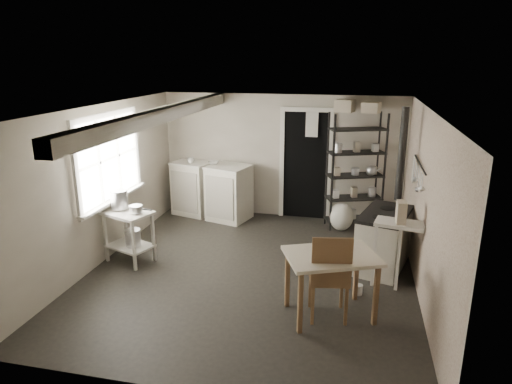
% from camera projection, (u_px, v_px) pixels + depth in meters
% --- Properties ---
extents(floor, '(5.00, 5.00, 0.00)m').
position_uv_depth(floor, '(251.00, 272.00, 6.51)').
color(floor, black).
rests_on(floor, ground).
extents(ceiling, '(5.00, 5.00, 0.00)m').
position_uv_depth(ceiling, '(251.00, 109.00, 5.85)').
color(ceiling, beige).
rests_on(ceiling, wall_back).
extents(wall_back, '(4.50, 0.02, 2.30)m').
position_uv_depth(wall_back, '(282.00, 157.00, 8.52)').
color(wall_back, '#BBB19F').
rests_on(wall_back, ground).
extents(wall_front, '(4.50, 0.02, 2.30)m').
position_uv_depth(wall_front, '(184.00, 279.00, 3.84)').
color(wall_front, '#BBB19F').
rests_on(wall_front, ground).
extents(wall_left, '(0.02, 5.00, 2.30)m').
position_uv_depth(wall_left, '(101.00, 185.00, 6.65)').
color(wall_left, '#BBB19F').
rests_on(wall_left, ground).
extents(wall_right, '(0.02, 5.00, 2.30)m').
position_uv_depth(wall_right, '(426.00, 206.00, 5.71)').
color(wall_right, '#BBB19F').
rests_on(wall_right, ground).
extents(window, '(0.12, 1.76, 1.28)m').
position_uv_depth(window, '(108.00, 159.00, 6.73)').
color(window, silver).
rests_on(window, wall_left).
extents(doorway, '(0.96, 0.10, 2.08)m').
position_uv_depth(doorway, '(305.00, 166.00, 8.44)').
color(doorway, silver).
rests_on(doorway, ground).
extents(ceiling_beam, '(0.18, 5.00, 0.18)m').
position_uv_depth(ceiling_beam, '(164.00, 114.00, 6.13)').
color(ceiling_beam, silver).
rests_on(ceiling_beam, ceiling).
extents(wallpaper_panel, '(0.01, 5.00, 2.30)m').
position_uv_depth(wallpaper_panel, '(425.00, 206.00, 5.71)').
color(wallpaper_panel, beige).
rests_on(wallpaper_panel, wall_right).
extents(utensil_rail, '(0.06, 1.20, 0.44)m').
position_uv_depth(utensil_rail, '(419.00, 164.00, 6.17)').
color(utensil_rail, silver).
rests_on(utensil_rail, wall_right).
extents(prep_table, '(0.80, 0.69, 0.78)m').
position_uv_depth(prep_table, '(129.00, 236.00, 6.74)').
color(prep_table, silver).
rests_on(prep_table, ground).
extents(stockpot, '(0.26, 0.26, 0.27)m').
position_uv_depth(stockpot, '(119.00, 199.00, 6.68)').
color(stockpot, silver).
rests_on(stockpot, prep_table).
extents(saucepan, '(0.24, 0.24, 0.10)m').
position_uv_depth(saucepan, '(136.00, 209.00, 6.53)').
color(saucepan, silver).
rests_on(saucepan, prep_table).
extents(bucket, '(0.25, 0.25, 0.25)m').
position_uv_depth(bucket, '(133.00, 238.00, 6.72)').
color(bucket, silver).
rests_on(bucket, prep_table).
extents(base_cabinets, '(1.68, 1.06, 1.03)m').
position_uv_depth(base_cabinets, '(212.00, 193.00, 8.68)').
color(base_cabinets, silver).
rests_on(base_cabinets, ground).
extents(mixing_bowl, '(0.31, 0.31, 0.06)m').
position_uv_depth(mixing_bowl, '(214.00, 168.00, 8.51)').
color(mixing_bowl, silver).
rests_on(mixing_bowl, base_cabinets).
extents(counter_cup, '(0.17, 0.17, 0.10)m').
position_uv_depth(counter_cup, '(191.00, 166.00, 8.58)').
color(counter_cup, silver).
rests_on(counter_cup, base_cabinets).
extents(shelf_rack, '(1.04, 0.69, 2.04)m').
position_uv_depth(shelf_rack, '(355.00, 175.00, 8.00)').
color(shelf_rack, black).
rests_on(shelf_rack, ground).
extents(shelf_jar, '(0.10, 0.10, 0.17)m').
position_uv_depth(shelf_jar, '(336.00, 151.00, 7.96)').
color(shelf_jar, silver).
rests_on(shelf_jar, shelf_rack).
extents(storage_box_a, '(0.36, 0.33, 0.21)m').
position_uv_depth(storage_box_a, '(344.00, 114.00, 7.80)').
color(storage_box_a, beige).
rests_on(storage_box_a, shelf_rack).
extents(storage_box_b, '(0.34, 0.32, 0.18)m').
position_uv_depth(storage_box_b, '(371.00, 116.00, 7.67)').
color(storage_box_b, beige).
rests_on(storage_box_b, shelf_rack).
extents(stove, '(0.86, 1.18, 0.84)m').
position_uv_depth(stove, '(383.00, 239.00, 6.54)').
color(stove, silver).
rests_on(stove, ground).
extents(stovepipe, '(0.12, 0.12, 1.34)m').
position_uv_depth(stovepipe, '(402.00, 154.00, 6.58)').
color(stovepipe, black).
rests_on(stovepipe, stove).
extents(side_ledge, '(0.67, 0.44, 0.94)m').
position_uv_depth(side_ledge, '(396.00, 259.00, 5.89)').
color(side_ledge, silver).
rests_on(side_ledge, ground).
extents(oats_box, '(0.12, 0.19, 0.28)m').
position_uv_depth(oats_box, '(401.00, 218.00, 5.70)').
color(oats_box, beige).
rests_on(oats_box, side_ledge).
extents(work_table, '(1.22, 1.06, 0.78)m').
position_uv_depth(work_table, '(330.00, 286.00, 5.31)').
color(work_table, beige).
rests_on(work_table, ground).
extents(table_cup, '(0.09, 0.09, 0.08)m').
position_uv_depth(table_cup, '(349.00, 258.00, 5.05)').
color(table_cup, silver).
rests_on(table_cup, work_table).
extents(chair, '(0.52, 0.54, 1.08)m').
position_uv_depth(chair, '(328.00, 278.00, 5.27)').
color(chair, brown).
rests_on(chair, ground).
extents(flour_sack, '(0.49, 0.44, 0.50)m').
position_uv_depth(flour_sack, '(341.00, 217.00, 8.00)').
color(flour_sack, silver).
rests_on(flour_sack, ground).
extents(floor_crock, '(0.11, 0.11, 0.13)m').
position_uv_depth(floor_crock, '(359.00, 289.00, 5.87)').
color(floor_crock, silver).
rests_on(floor_crock, ground).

